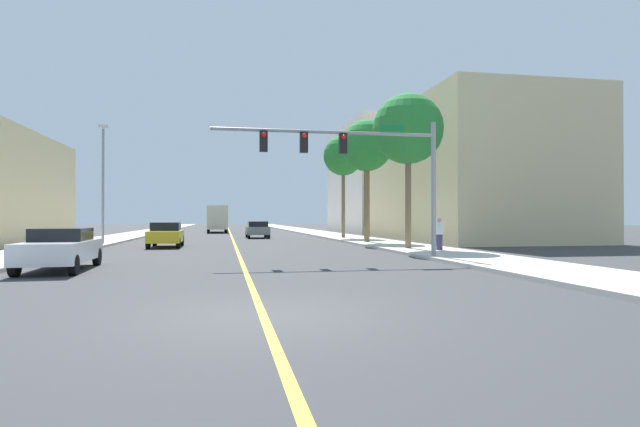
{
  "coord_description": "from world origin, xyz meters",
  "views": [
    {
      "loc": [
        -0.69,
        -9.32,
        1.77
      ],
      "look_at": [
        5.26,
        22.34,
        2.05
      ],
      "focal_mm": 28.65,
      "sensor_mm": 36.0,
      "label": 1
    }
  ],
  "objects_px": {
    "traffic_signal_mast": "(359,156)",
    "delivery_truck": "(217,218)",
    "palm_far": "(343,156)",
    "car_yellow": "(166,234)",
    "car_gray": "(257,229)",
    "pedestrian": "(439,234)",
    "palm_mid": "(367,147)",
    "street_lamp": "(103,177)",
    "palm_near": "(408,130)",
    "car_white": "(61,248)"
  },
  "relations": [
    {
      "from": "car_yellow",
      "to": "car_gray",
      "type": "xyz_separation_m",
      "value": [
        6.33,
        13.05,
        0.0
      ]
    },
    {
      "from": "car_white",
      "to": "delivery_truck",
      "type": "bearing_deg",
      "value": -97.89
    },
    {
      "from": "traffic_signal_mast",
      "to": "car_white",
      "type": "relative_size",
      "value": 2.05
    },
    {
      "from": "traffic_signal_mast",
      "to": "palm_far",
      "type": "relative_size",
      "value": 1.12
    },
    {
      "from": "palm_mid",
      "to": "car_gray",
      "type": "bearing_deg",
      "value": 120.41
    },
    {
      "from": "pedestrian",
      "to": "delivery_truck",
      "type": "bearing_deg",
      "value": -112.61
    },
    {
      "from": "car_white",
      "to": "car_gray",
      "type": "height_order",
      "value": "car_gray"
    },
    {
      "from": "car_yellow",
      "to": "pedestrian",
      "type": "distance_m",
      "value": 16.15
    },
    {
      "from": "traffic_signal_mast",
      "to": "delivery_truck",
      "type": "height_order",
      "value": "traffic_signal_mast"
    },
    {
      "from": "delivery_truck",
      "to": "pedestrian",
      "type": "distance_m",
      "value": 40.75
    },
    {
      "from": "pedestrian",
      "to": "traffic_signal_mast",
      "type": "bearing_deg",
      "value": -3.56
    },
    {
      "from": "palm_far",
      "to": "pedestrian",
      "type": "distance_m",
      "value": 18.01
    },
    {
      "from": "palm_near",
      "to": "car_gray",
      "type": "bearing_deg",
      "value": 109.92
    },
    {
      "from": "delivery_truck",
      "to": "street_lamp",
      "type": "bearing_deg",
      "value": -103.93
    },
    {
      "from": "palm_near",
      "to": "car_gray",
      "type": "relative_size",
      "value": 2.06
    },
    {
      "from": "traffic_signal_mast",
      "to": "palm_mid",
      "type": "relative_size",
      "value": 1.14
    },
    {
      "from": "street_lamp",
      "to": "delivery_truck",
      "type": "bearing_deg",
      "value": 77.1
    },
    {
      "from": "palm_far",
      "to": "delivery_truck",
      "type": "xyz_separation_m",
      "value": [
        -10.53,
        22.1,
        -5.18
      ]
    },
    {
      "from": "delivery_truck",
      "to": "pedestrian",
      "type": "bearing_deg",
      "value": -74.63
    },
    {
      "from": "palm_far",
      "to": "delivery_truck",
      "type": "bearing_deg",
      "value": 115.48
    },
    {
      "from": "car_gray",
      "to": "car_yellow",
      "type": "bearing_deg",
      "value": -116.53
    },
    {
      "from": "palm_far",
      "to": "pedestrian",
      "type": "bearing_deg",
      "value": -86.7
    },
    {
      "from": "car_white",
      "to": "pedestrian",
      "type": "xyz_separation_m",
      "value": [
        16.1,
        5.68,
        0.21
      ]
    },
    {
      "from": "traffic_signal_mast",
      "to": "delivery_truck",
      "type": "xyz_separation_m",
      "value": [
        -6.35,
        42.75,
        -2.64
      ]
    },
    {
      "from": "street_lamp",
      "to": "palm_far",
      "type": "height_order",
      "value": "palm_far"
    },
    {
      "from": "palm_near",
      "to": "pedestrian",
      "type": "relative_size",
      "value": 5.15
    },
    {
      "from": "palm_mid",
      "to": "car_white",
      "type": "xyz_separation_m",
      "value": [
        -14.99,
        -15.13,
        -5.9
      ]
    },
    {
      "from": "palm_far",
      "to": "car_gray",
      "type": "xyz_separation_m",
      "value": [
        -6.82,
        3.88,
        -6.11
      ]
    },
    {
      "from": "palm_mid",
      "to": "car_white",
      "type": "relative_size",
      "value": 1.8
    },
    {
      "from": "car_gray",
      "to": "traffic_signal_mast",
      "type": "bearing_deg",
      "value": -84.49
    },
    {
      "from": "traffic_signal_mast",
      "to": "street_lamp",
      "type": "height_order",
      "value": "street_lamp"
    },
    {
      "from": "car_white",
      "to": "street_lamp",
      "type": "bearing_deg",
      "value": -84.36
    },
    {
      "from": "car_yellow",
      "to": "delivery_truck",
      "type": "bearing_deg",
      "value": 84.52
    },
    {
      "from": "street_lamp",
      "to": "delivery_truck",
      "type": "relative_size",
      "value": 0.86
    },
    {
      "from": "palm_mid",
      "to": "traffic_signal_mast",
      "type": "bearing_deg",
      "value": -107.16
    },
    {
      "from": "palm_mid",
      "to": "delivery_truck",
      "type": "distance_m",
      "value": 31.79
    },
    {
      "from": "pedestrian",
      "to": "palm_mid",
      "type": "bearing_deg",
      "value": -122.35
    },
    {
      "from": "car_yellow",
      "to": "palm_near",
      "type": "bearing_deg",
      "value": -24.72
    },
    {
      "from": "palm_near",
      "to": "delivery_truck",
      "type": "relative_size",
      "value": 0.96
    },
    {
      "from": "palm_far",
      "to": "delivery_truck",
      "type": "height_order",
      "value": "palm_far"
    },
    {
      "from": "palm_near",
      "to": "palm_mid",
      "type": "distance_m",
      "value": 7.53
    },
    {
      "from": "delivery_truck",
      "to": "palm_near",
      "type": "bearing_deg",
      "value": -75.16
    },
    {
      "from": "street_lamp",
      "to": "palm_near",
      "type": "height_order",
      "value": "palm_near"
    },
    {
      "from": "traffic_signal_mast",
      "to": "palm_near",
      "type": "height_order",
      "value": "palm_near"
    },
    {
      "from": "car_gray",
      "to": "palm_far",
      "type": "bearing_deg",
      "value": -30.28
    },
    {
      "from": "car_gray",
      "to": "pedestrian",
      "type": "relative_size",
      "value": 2.5
    },
    {
      "from": "car_yellow",
      "to": "delivery_truck",
      "type": "relative_size",
      "value": 0.49
    },
    {
      "from": "traffic_signal_mast",
      "to": "car_yellow",
      "type": "distance_m",
      "value": 15.01
    },
    {
      "from": "car_yellow",
      "to": "delivery_truck",
      "type": "xyz_separation_m",
      "value": [
        2.63,
        31.27,
        0.93
      ]
    },
    {
      "from": "traffic_signal_mast",
      "to": "car_gray",
      "type": "xyz_separation_m",
      "value": [
        -2.65,
        24.54,
        -3.57
      ]
    }
  ]
}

